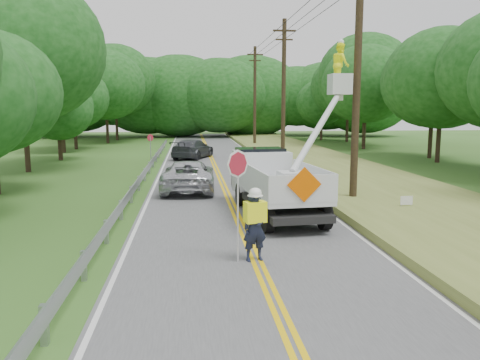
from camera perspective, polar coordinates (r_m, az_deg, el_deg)
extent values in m
plane|color=#33501B|center=(10.60, 3.49, -12.97)|extent=(140.00, 140.00, 0.00)
cube|color=#4F4F51|center=(24.09, -2.00, -0.66)|extent=(7.20, 96.00, 0.02)
cube|color=yellow|center=(24.08, -2.23, -0.63)|extent=(0.12, 96.00, 0.00)
cube|color=yellow|center=(24.09, -1.76, -0.63)|extent=(0.12, 96.00, 0.00)
cube|color=silver|center=(24.10, -10.21, -0.76)|extent=(0.12, 96.00, 0.00)
cube|color=silver|center=(24.57, 6.06, -0.49)|extent=(0.12, 96.00, 0.00)
cube|color=#9C9FA4|center=(8.84, -22.38, -15.73)|extent=(0.12, 0.14, 0.70)
cube|color=#9C9FA4|center=(11.55, -18.19, -9.71)|extent=(0.12, 0.14, 0.70)
cube|color=#9C9FA4|center=(14.38, -15.69, -5.99)|extent=(0.12, 0.14, 0.70)
cube|color=#9C9FA4|center=(17.26, -14.05, -3.49)|extent=(0.12, 0.14, 0.70)
cube|color=#9C9FA4|center=(20.18, -12.88, -1.72)|extent=(0.12, 0.14, 0.70)
cube|color=#9C9FA4|center=(23.12, -12.01, -0.39)|extent=(0.12, 0.14, 0.70)
cube|color=#9C9FA4|center=(26.07, -11.34, 0.64)|extent=(0.12, 0.14, 0.70)
cube|color=#9C9FA4|center=(29.04, -10.80, 1.46)|extent=(0.12, 0.14, 0.70)
cube|color=#9C9FA4|center=(32.01, -10.37, 2.13)|extent=(0.12, 0.14, 0.70)
cube|color=#9C9FA4|center=(34.98, -10.01, 2.68)|extent=(0.12, 0.14, 0.70)
cube|color=#9C9FA4|center=(37.96, -9.70, 3.15)|extent=(0.12, 0.14, 0.70)
cube|color=#9C9FA4|center=(40.94, -9.44, 3.54)|extent=(0.12, 0.14, 0.70)
cube|color=#9C9FA4|center=(43.93, -9.21, 3.89)|extent=(0.12, 0.14, 0.70)
cube|color=#9C9FA4|center=(46.91, -9.01, 4.19)|extent=(0.12, 0.14, 0.70)
cube|color=#9C9FA4|center=(25.04, -11.34, 0.89)|extent=(0.05, 48.00, 0.34)
cylinder|color=black|center=(19.89, 13.83, 11.56)|extent=(0.30, 0.30, 10.00)
cylinder|color=black|center=(34.38, 5.23, 10.43)|extent=(0.30, 0.30, 10.00)
cube|color=black|center=(34.77, 5.33, 17.37)|extent=(1.60, 0.12, 0.12)
cube|color=black|center=(34.69, 5.32, 16.39)|extent=(1.20, 0.10, 0.10)
cylinder|color=black|center=(49.18, 1.79, 9.91)|extent=(0.30, 0.30, 10.00)
cube|color=black|center=(49.45, 1.81, 14.78)|extent=(1.60, 0.12, 0.12)
cube|color=black|center=(49.39, 1.81, 14.09)|extent=(1.20, 0.10, 0.10)
cylinder|color=black|center=(28.34, 6.58, 19.15)|extent=(0.03, 43.00, 0.03)
cylinder|color=black|center=(28.50, 8.04, 19.07)|extent=(0.03, 43.00, 0.03)
cylinder|color=black|center=(28.67, 9.47, 18.97)|extent=(0.03, 43.00, 0.03)
cube|color=olive|center=(25.56, 14.09, -0.06)|extent=(7.00, 96.00, 0.30)
cylinder|color=#332319|center=(31.80, -24.21, 4.70)|extent=(0.32, 0.32, 4.27)
ellipsoid|color=#134411|center=(31.94, -24.80, 14.08)|extent=(9.97, 9.97, 8.78)
cylinder|color=#332319|center=(38.17, -20.72, 3.85)|extent=(0.32, 0.32, 2.17)
ellipsoid|color=#134411|center=(38.06, -20.93, 7.82)|extent=(5.06, 5.06, 4.45)
cylinder|color=#332319|center=(44.58, -20.36, 4.58)|extent=(0.32, 0.32, 2.32)
ellipsoid|color=#134411|center=(44.49, -20.56, 8.22)|extent=(5.42, 5.42, 4.77)
cylinder|color=#332319|center=(47.88, -19.07, 5.18)|extent=(0.32, 0.32, 2.82)
ellipsoid|color=#134411|center=(47.83, -19.28, 9.30)|extent=(6.57, 6.57, 5.79)
cylinder|color=#332319|center=(54.84, -15.59, 6.17)|extent=(0.32, 0.32, 3.68)
ellipsoid|color=#134411|center=(54.86, -15.78, 10.87)|extent=(8.59, 8.59, 7.56)
cylinder|color=#332319|center=(59.95, -14.54, 6.62)|extent=(0.32, 0.32, 4.15)
ellipsoid|color=#134411|center=(60.01, -14.72, 11.46)|extent=(9.69, 9.69, 8.53)
cylinder|color=#332319|center=(37.04, 22.65, 4.61)|extent=(0.32, 0.32, 3.46)
ellipsoid|color=#134411|center=(37.04, 23.04, 11.14)|extent=(8.06, 8.06, 7.10)
cylinder|color=#332319|center=(40.06, 21.83, 4.88)|extent=(0.32, 0.32, 3.41)
ellipsoid|color=#134411|center=(40.05, 22.17, 10.83)|extent=(7.95, 7.95, 7.00)
cylinder|color=#332319|center=(47.01, 14.63, 5.77)|extent=(0.32, 0.32, 3.55)
ellipsoid|color=#134411|center=(47.02, 14.84, 11.06)|extent=(8.29, 8.29, 7.29)
cylinder|color=#332319|center=(50.58, 14.60, 6.27)|extent=(0.32, 0.32, 4.12)
ellipsoid|color=#134411|center=(50.65, 14.82, 11.97)|extent=(9.62, 9.62, 8.46)
cylinder|color=#332319|center=(56.42, 12.70, 6.33)|extent=(0.32, 0.32, 3.67)
ellipsoid|color=#134411|center=(56.43, 12.85, 10.87)|extent=(8.55, 8.55, 7.53)
cylinder|color=#332319|center=(58.97, 9.70, 6.01)|extent=(0.32, 0.32, 2.66)
ellipsoid|color=#134411|center=(58.92, 9.78, 9.17)|extent=(6.20, 6.20, 5.45)
ellipsoid|color=#134411|center=(67.81, -22.91, 9.32)|extent=(13.02, 9.77, 9.77)
ellipsoid|color=#134411|center=(69.40, -19.10, 9.49)|extent=(13.13, 9.85, 9.85)
ellipsoid|color=#134411|center=(67.83, -15.13, 9.69)|extent=(10.60, 7.95, 7.95)
ellipsoid|color=#134411|center=(66.39, -11.08, 9.86)|extent=(13.73, 10.29, 10.29)
ellipsoid|color=#134411|center=(65.89, -7.29, 9.96)|extent=(14.60, 10.95, 10.95)
ellipsoid|color=#134411|center=(64.27, -2.38, 10.05)|extent=(13.15, 9.86, 9.86)
ellipsoid|color=#134411|center=(68.09, 1.36, 9.98)|extent=(15.21, 11.41, 11.41)
ellipsoid|color=#134411|center=(68.42, 6.90, 9.91)|extent=(11.14, 8.35, 8.35)
ellipsoid|color=#134411|center=(68.53, 10.31, 9.84)|extent=(12.54, 9.41, 9.41)
ellipsoid|color=#134411|center=(68.10, 14.64, 9.71)|extent=(13.59, 10.20, 10.20)
imported|color=#191E33|center=(12.17, 1.81, -5.66)|extent=(0.72, 0.57, 1.75)
cube|color=#F1F817|center=(12.07, 1.82, -3.83)|extent=(0.60, 0.45, 0.53)
ellipsoid|color=white|center=(11.98, 1.83, -1.55)|extent=(0.33, 0.33, 0.26)
cylinder|color=#B7B7B7|center=(11.97, -0.27, -4.17)|extent=(0.04, 0.04, 2.45)
cylinder|color=#AA1C31|center=(11.75, -0.27, 1.95)|extent=(0.58, 0.45, 0.70)
cylinder|color=black|center=(14.98, 3.29, -4.60)|extent=(0.36, 0.93, 0.91)
cylinder|color=black|center=(15.55, 10.08, -4.23)|extent=(0.36, 0.93, 0.91)
cylinder|color=black|center=(16.77, 1.68, -3.16)|extent=(0.36, 0.93, 0.91)
cylinder|color=black|center=(17.28, 7.81, -2.88)|extent=(0.36, 0.93, 0.91)
cylinder|color=black|center=(19.04, 0.10, -1.73)|extent=(0.36, 0.93, 0.91)
cylinder|color=black|center=(19.49, 5.56, -1.53)|extent=(0.36, 0.93, 0.91)
cube|color=black|center=(17.26, 4.54, -2.62)|extent=(2.52, 6.21, 0.24)
cube|color=silver|center=(16.54, 5.17, -1.45)|extent=(2.56, 4.53, 0.21)
cube|color=silver|center=(16.20, 1.57, 0.06)|extent=(0.45, 4.34, 0.85)
cube|color=silver|center=(16.80, 8.70, 0.27)|extent=(0.45, 4.34, 0.85)
cube|color=silver|center=(14.44, 7.60, -1.07)|extent=(2.17, 0.25, 0.85)
cube|color=silver|center=(19.57, 2.54, 0.98)|extent=(2.28, 1.98, 1.70)
cube|color=black|center=(19.68, 2.42, 2.83)|extent=(1.99, 1.39, 0.71)
cube|color=silver|center=(15.48, 6.28, -0.39)|extent=(0.92, 0.92, 0.76)
cube|color=silver|center=(19.66, 11.85, 11.14)|extent=(0.80, 0.80, 0.80)
imported|color=#F1F817|center=(19.71, 11.92, 13.40)|extent=(0.62, 0.80, 1.65)
cube|color=#EA5C00|center=(14.35, 7.70, -0.55)|extent=(1.07, 0.14, 1.07)
imported|color=silver|center=(22.62, -6.19, 0.54)|extent=(2.56, 5.23, 1.43)
imported|color=#3D4046|center=(37.11, -5.68, 3.73)|extent=(3.72, 5.47, 1.47)
cylinder|color=#9C9FA4|center=(31.64, -10.64, 3.29)|extent=(0.06, 0.06, 2.07)
cylinder|color=#AA1C31|center=(31.57, -10.68, 4.99)|extent=(0.38, 0.32, 0.47)
cube|color=white|center=(18.66, 19.30, -2.32)|extent=(0.46, 0.03, 0.33)
cylinder|color=#9C9FA4|center=(18.63, 18.74, -3.18)|extent=(0.02, 0.02, 0.46)
cylinder|color=#9C9FA4|center=(18.79, 19.77, -3.14)|extent=(0.02, 0.02, 0.46)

